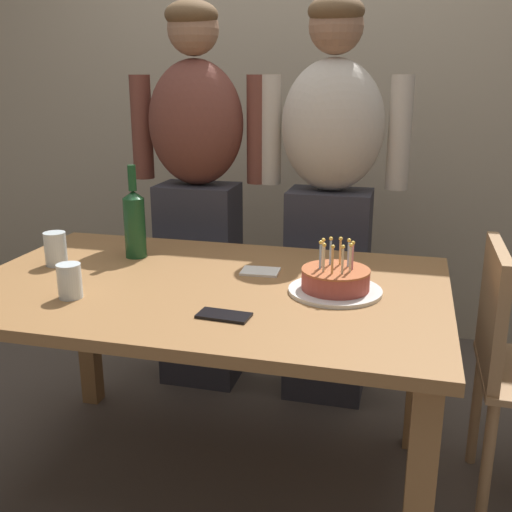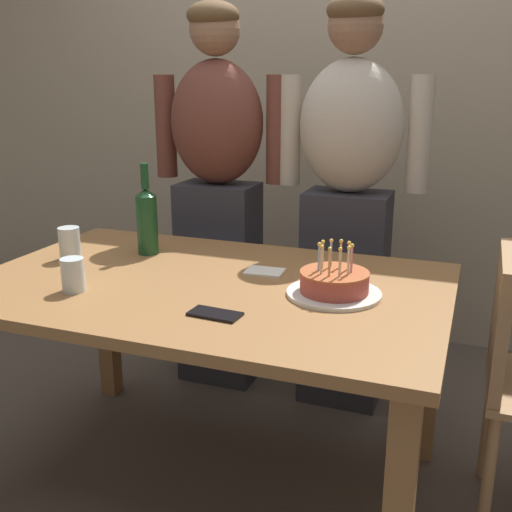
{
  "view_description": "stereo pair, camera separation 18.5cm",
  "coord_description": "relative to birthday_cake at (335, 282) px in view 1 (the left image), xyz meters",
  "views": [
    {
      "loc": [
        0.61,
        -1.71,
        1.37
      ],
      "look_at": [
        0.16,
        0.01,
        0.84
      ],
      "focal_mm": 42.49,
      "sensor_mm": 36.0,
      "label": 1
    },
    {
      "loc": [
        0.78,
        -1.66,
        1.37
      ],
      "look_at": [
        0.16,
        0.01,
        0.84
      ],
      "focal_mm": 42.49,
      "sensor_mm": 36.0,
      "label": 2
    }
  ],
  "objects": [
    {
      "name": "dining_table",
      "position": [
        -0.41,
        -0.02,
        -0.13
      ],
      "size": [
        1.5,
        0.96,
        0.74
      ],
      "color": "olive",
      "rests_on": "ground_plane"
    },
    {
      "name": "cell_phone",
      "position": [
        -0.27,
        -0.27,
        -0.03
      ],
      "size": [
        0.15,
        0.08,
        0.01
      ],
      "primitive_type": "cube",
      "rotation": [
        0.0,
        0.0,
        -0.07
      ],
      "color": "black",
      "rests_on": "dining_table"
    },
    {
      "name": "ground_plane",
      "position": [
        -0.41,
        -0.02,
        -0.77
      ],
      "size": [
        10.0,
        10.0,
        0.0
      ],
      "primitive_type": "plane",
      "color": "#564C44"
    },
    {
      "name": "water_glass_far",
      "position": [
        -0.75,
        -0.24,
        0.02
      ],
      "size": [
        0.07,
        0.07,
        0.1
      ],
      "primitive_type": "cylinder",
      "color": "silver",
      "rests_on": "dining_table"
    },
    {
      "name": "water_glass_near",
      "position": [
        -0.97,
        0.04,
        0.02
      ],
      "size": [
        0.08,
        0.08,
        0.12
      ],
      "primitive_type": "cylinder",
      "color": "silver",
      "rests_on": "dining_table"
    },
    {
      "name": "wine_bottle",
      "position": [
        -0.75,
        0.2,
        0.09
      ],
      "size": [
        0.08,
        0.08,
        0.33
      ],
      "color": "#194723",
      "rests_on": "dining_table"
    },
    {
      "name": "person_man_bearded",
      "position": [
        -0.69,
        0.72,
        0.1
      ],
      "size": [
        0.61,
        0.27,
        1.66
      ],
      "rotation": [
        0.0,
        0.0,
        3.14
      ],
      "color": "#33333D",
      "rests_on": "ground_plane"
    },
    {
      "name": "napkin_stack",
      "position": [
        -0.27,
        0.13,
        -0.03
      ],
      "size": [
        0.13,
        0.1,
        0.01
      ],
      "primitive_type": "cube",
      "rotation": [
        0.0,
        0.0,
        0.06
      ],
      "color": "white",
      "rests_on": "dining_table"
    },
    {
      "name": "birthday_cake",
      "position": [
        0.0,
        0.0,
        0.0
      ],
      "size": [
        0.28,
        0.28,
        0.16
      ],
      "color": "white",
      "rests_on": "dining_table"
    },
    {
      "name": "person_woman_cardigan",
      "position": [
        -0.12,
        0.72,
        0.1
      ],
      "size": [
        0.61,
        0.27,
        1.66
      ],
      "rotation": [
        0.0,
        0.0,
        3.14
      ],
      "color": "#33333D",
      "rests_on": "ground_plane"
    },
    {
      "name": "back_wall",
      "position": [
        -0.41,
        1.53,
        0.53
      ],
      "size": [
        5.2,
        0.1,
        2.6
      ],
      "primitive_type": "cube",
      "color": "tan",
      "rests_on": "ground_plane"
    }
  ]
}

